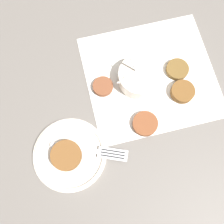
{
  "coord_description": "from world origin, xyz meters",
  "views": [
    {
      "loc": [
        0.18,
        0.22,
        0.69
      ],
      "look_at": [
        0.11,
        0.05,
        0.02
      ],
      "focal_mm": 42.0,
      "sensor_mm": 36.0,
      "label": 1
    }
  ],
  "objects_px": {
    "serving_plate": "(70,154)",
    "fork": "(98,152)",
    "fritter_on_plate": "(66,155)",
    "sauce_bowl": "(139,77)"
  },
  "relations": [
    {
      "from": "serving_plate",
      "to": "fritter_on_plate",
      "type": "relative_size",
      "value": 2.43
    },
    {
      "from": "serving_plate",
      "to": "fritter_on_plate",
      "type": "distance_m",
      "value": 0.02
    },
    {
      "from": "sauce_bowl",
      "to": "fork",
      "type": "distance_m",
      "value": 0.23
    },
    {
      "from": "serving_plate",
      "to": "fork",
      "type": "xyz_separation_m",
      "value": [
        -0.07,
        0.02,
        0.01
      ]
    },
    {
      "from": "serving_plate",
      "to": "fork",
      "type": "distance_m",
      "value": 0.07
    },
    {
      "from": "serving_plate",
      "to": "fritter_on_plate",
      "type": "xyz_separation_m",
      "value": [
        0.01,
        0.0,
        0.02
      ]
    },
    {
      "from": "fritter_on_plate",
      "to": "fork",
      "type": "xyz_separation_m",
      "value": [
        -0.08,
        0.02,
        -0.01
      ]
    },
    {
      "from": "sauce_bowl",
      "to": "fork",
      "type": "bearing_deg",
      "value": 39.96
    },
    {
      "from": "serving_plate",
      "to": "fork",
      "type": "height_order",
      "value": "fork"
    },
    {
      "from": "serving_plate",
      "to": "fritter_on_plate",
      "type": "height_order",
      "value": "fritter_on_plate"
    }
  ]
}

